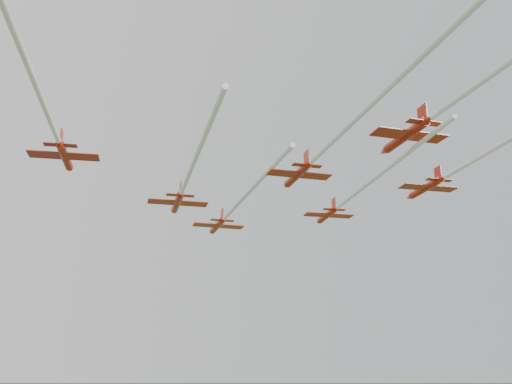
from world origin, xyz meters
TOP-DOWN VIEW (x-y plane):
  - jet_lead at (-0.72, 17.55)m, footprint 20.03×44.93m
  - jet_row2_left at (-14.28, 9.54)m, footprint 21.08×43.43m
  - jet_row2_right at (5.10, -4.10)m, footprint 20.64×39.95m
  - jet_row3_left at (-39.64, -5.15)m, footprint 32.68×60.17m
  - jet_row3_mid at (-12.21, -21.30)m, footprint 27.21×61.04m
  - jet_row3_right at (9.82, -22.24)m, footprint 24.56×50.67m
  - jet_row4_right at (-10.62, -36.62)m, footprint 23.85×55.66m

SIDE VIEW (x-z plane):
  - jet_row2_right at x=5.10m, z-range 48.21..50.57m
  - jet_row4_right at x=-10.62m, z-range 49.14..51.69m
  - jet_row3_mid at x=-12.21m, z-range 49.30..51.87m
  - jet_lead at x=-0.72m, z-range 49.62..52.41m
  - jet_row2_left at x=-14.28m, z-range 49.70..52.52m
  - jet_row3_right at x=9.82m, z-range 50.15..52.75m
  - jet_row3_left at x=-39.64m, z-range 50.72..53.36m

